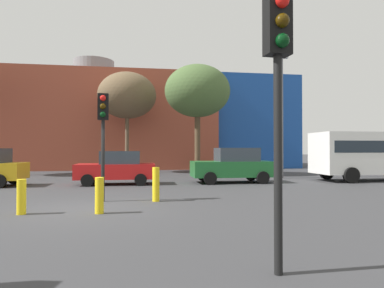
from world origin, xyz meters
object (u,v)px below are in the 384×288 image
bollard_yellow_1 (21,197)px  street_lamp (282,108)px  bollard_yellow_0 (99,195)px  traffic_light_near_right (278,67)px  bare_tree_2 (197,91)px  parked_car_2 (117,168)px  parked_car_3 (233,165)px  bare_tree_1 (127,96)px  white_bus (374,152)px  traffic_light_island (103,122)px  bollard_yellow_2 (156,184)px

bollard_yellow_1 → street_lamp: (11.82, 9.78, 3.87)m
bollard_yellow_0 → bollard_yellow_1: bearing=174.5°
traffic_light_near_right → bare_tree_2: 18.43m
parked_car_2 → bollard_yellow_1: parked_car_2 is taller
parked_car_3 → bare_tree_1: bearing=-55.5°
traffic_light_near_right → bollard_yellow_0: bearing=-153.6°
parked_car_3 → white_bus: (8.22, -0.10, 0.70)m
traffic_light_near_right → bare_tree_1: bearing=-177.1°
parked_car_3 → traffic_light_island: (-6.14, -5.60, 1.79)m
traffic_light_near_right → bollard_yellow_0: size_ratio=4.02×
bollard_yellow_1 → street_lamp: 15.82m
parked_car_3 → bare_tree_1: size_ratio=0.56×
white_bus → bollard_yellow_2: size_ratio=5.86×
parked_car_2 → bollard_yellow_2: parked_car_2 is taller
white_bus → street_lamp: size_ratio=0.89×
bollard_yellow_0 → bollard_yellow_1: size_ratio=1.04×
traffic_light_near_right → bollard_yellow_2: 7.48m
bollard_yellow_0 → street_lamp: (9.73, 9.98, 3.85)m
street_lamp → bare_tree_1: bearing=146.3°
parked_car_3 → street_lamp: (3.74, 2.22, 3.42)m
bare_tree_1 → parked_car_2: bearing=-90.8°
traffic_light_near_right → street_lamp: 16.46m
bare_tree_1 → bollard_yellow_1: size_ratio=8.05×
bare_tree_2 → bollard_yellow_0: 14.98m
parked_car_3 → bare_tree_1: bare_tree_1 is taller
traffic_light_island → parked_car_3: bearing=129.5°
parked_car_3 → bare_tree_2: bearing=-79.0°
bare_tree_2 → bollard_yellow_2: 12.76m
traffic_light_near_right → bare_tree_1: bare_tree_1 is taller
parked_car_3 → traffic_light_near_right: size_ratio=1.07×
traffic_light_island → bollard_yellow_2: bearing=80.1°
bare_tree_1 → street_lamp: bare_tree_1 is taller
traffic_light_island → bollard_yellow_0: 3.10m
parked_car_3 → traffic_light_near_right: bearing=77.2°
bare_tree_2 → bollard_yellow_2: (-3.31, -11.17, -5.20)m
traffic_light_near_right → bare_tree_1: size_ratio=0.52×
bare_tree_1 → bollard_yellow_0: (-0.03, -16.45, -5.41)m
parked_car_3 → street_lamp: bearing=-149.3°
bare_tree_1 → bollard_yellow_2: 15.53m
traffic_light_island → bollard_yellow_2: size_ratio=3.17×
bollard_yellow_0 → traffic_light_near_right: bearing=-58.4°
white_bus → bare_tree_1: bare_tree_1 is taller
bare_tree_2 → bollard_yellow_0: (-4.95, -13.11, -5.28)m
bollard_yellow_1 → bare_tree_1: bearing=82.6°
bollard_yellow_0 → bollard_yellow_2: 2.54m
bollard_yellow_1 → bare_tree_2: bearing=61.4°
bollard_yellow_1 → bollard_yellow_2: 4.11m
parked_car_2 → parked_car_3: (6.08, -0.00, 0.08)m
bollard_yellow_1 → traffic_light_near_right: bearing=-45.2°
white_bus → bare_tree_1: 17.22m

